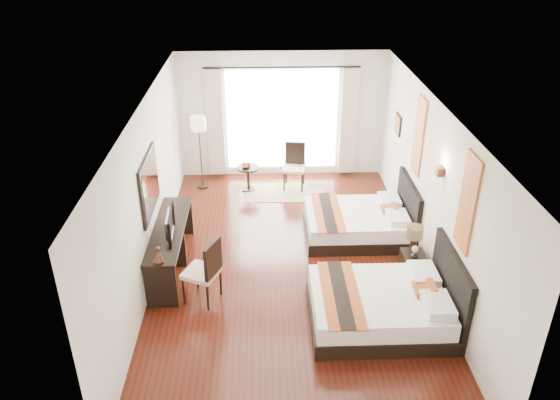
{
  "coord_description": "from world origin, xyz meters",
  "views": [
    {
      "loc": [
        -0.44,
        -7.67,
        5.29
      ],
      "look_at": [
        -0.17,
        0.17,
        1.18
      ],
      "focal_mm": 35.0,
      "sensor_mm": 36.0,
      "label": 1
    }
  ],
  "objects_px": {
    "vase": "(415,252)",
    "console_desk": "(171,247)",
    "table_lamp": "(415,234)",
    "fruit_bowl": "(246,166)",
    "window_chair": "(294,175)",
    "bed_far": "(361,222)",
    "nightstand": "(413,266)",
    "bed_near": "(385,306)",
    "desk_chair": "(203,282)",
    "floor_lamp": "(199,128)",
    "television": "(166,224)",
    "side_table": "(248,179)"
  },
  "relations": [
    {
      "from": "nightstand",
      "to": "side_table",
      "type": "bearing_deg",
      "value": 129.42
    },
    {
      "from": "table_lamp",
      "to": "fruit_bowl",
      "type": "distance_m",
      "value": 4.25
    },
    {
      "from": "vase",
      "to": "fruit_bowl",
      "type": "height_order",
      "value": "vase"
    },
    {
      "from": "table_lamp",
      "to": "side_table",
      "type": "xyz_separation_m",
      "value": [
        -2.72,
        3.23,
        -0.51
      ]
    },
    {
      "from": "floor_lamp",
      "to": "table_lamp",
      "type": "bearing_deg",
      "value": -42.47
    },
    {
      "from": "bed_near",
      "to": "bed_far",
      "type": "distance_m",
      "value": 2.45
    },
    {
      "from": "floor_lamp",
      "to": "side_table",
      "type": "relative_size",
      "value": 2.99
    },
    {
      "from": "table_lamp",
      "to": "nightstand",
      "type": "bearing_deg",
      "value": -81.36
    },
    {
      "from": "vase",
      "to": "fruit_bowl",
      "type": "relative_size",
      "value": 0.58
    },
    {
      "from": "console_desk",
      "to": "floor_lamp",
      "type": "relative_size",
      "value": 1.37
    },
    {
      "from": "bed_near",
      "to": "fruit_bowl",
      "type": "height_order",
      "value": "bed_near"
    },
    {
      "from": "bed_far",
      "to": "side_table",
      "type": "xyz_separation_m",
      "value": [
        -2.1,
        1.96,
        -0.01
      ]
    },
    {
      "from": "desk_chair",
      "to": "floor_lamp",
      "type": "xyz_separation_m",
      "value": [
        -0.38,
        3.95,
        1.03
      ]
    },
    {
      "from": "bed_near",
      "to": "window_chair",
      "type": "height_order",
      "value": "bed_near"
    },
    {
      "from": "bed_far",
      "to": "floor_lamp",
      "type": "height_order",
      "value": "floor_lamp"
    },
    {
      "from": "table_lamp",
      "to": "fruit_bowl",
      "type": "relative_size",
      "value": 1.96
    },
    {
      "from": "bed_far",
      "to": "floor_lamp",
      "type": "xyz_separation_m",
      "value": [
        -3.1,
        2.14,
        1.07
      ]
    },
    {
      "from": "nightstand",
      "to": "window_chair",
      "type": "relative_size",
      "value": 0.47
    },
    {
      "from": "vase",
      "to": "table_lamp",
      "type": "bearing_deg",
      "value": 82.87
    },
    {
      "from": "fruit_bowl",
      "to": "window_chair",
      "type": "relative_size",
      "value": 0.21
    },
    {
      "from": "fruit_bowl",
      "to": "table_lamp",
      "type": "bearing_deg",
      "value": -49.44
    },
    {
      "from": "table_lamp",
      "to": "vase",
      "type": "relative_size",
      "value": 3.38
    },
    {
      "from": "table_lamp",
      "to": "vase",
      "type": "height_order",
      "value": "table_lamp"
    },
    {
      "from": "vase",
      "to": "console_desk",
      "type": "distance_m",
      "value": 3.98
    },
    {
      "from": "bed_far",
      "to": "console_desk",
      "type": "distance_m",
      "value": 3.46
    },
    {
      "from": "bed_far",
      "to": "table_lamp",
      "type": "relative_size",
      "value": 4.64
    },
    {
      "from": "television",
      "to": "window_chair",
      "type": "xyz_separation_m",
      "value": [
        2.21,
        3.22,
        -0.67
      ]
    },
    {
      "from": "bed_near",
      "to": "console_desk",
      "type": "relative_size",
      "value": 0.92
    },
    {
      "from": "nightstand",
      "to": "window_chair",
      "type": "xyz_separation_m",
      "value": [
        -1.74,
        3.42,
        0.08
      ]
    },
    {
      "from": "desk_chair",
      "to": "nightstand",
      "type": "bearing_deg",
      "value": -148.28
    },
    {
      "from": "floor_lamp",
      "to": "side_table",
      "type": "height_order",
      "value": "floor_lamp"
    },
    {
      "from": "bed_near",
      "to": "fruit_bowl",
      "type": "distance_m",
      "value": 4.87
    },
    {
      "from": "table_lamp",
      "to": "desk_chair",
      "type": "height_order",
      "value": "desk_chair"
    },
    {
      "from": "console_desk",
      "to": "bed_near",
      "type": "bearing_deg",
      "value": -25.13
    },
    {
      "from": "bed_near",
      "to": "bed_far",
      "type": "relative_size",
      "value": 1.06
    },
    {
      "from": "nightstand",
      "to": "window_chair",
      "type": "bearing_deg",
      "value": 117.02
    },
    {
      "from": "window_chair",
      "to": "vase",
      "type": "bearing_deg",
      "value": 35.06
    },
    {
      "from": "fruit_bowl",
      "to": "window_chair",
      "type": "xyz_separation_m",
      "value": [
        1.03,
        0.1,
        -0.26
      ]
    },
    {
      "from": "floor_lamp",
      "to": "window_chair",
      "type": "xyz_separation_m",
      "value": [
        2.0,
        -0.08,
        -1.05
      ]
    },
    {
      "from": "bed_far",
      "to": "nightstand",
      "type": "bearing_deg",
      "value": -65.08
    },
    {
      "from": "bed_near",
      "to": "window_chair",
      "type": "xyz_separation_m",
      "value": [
        -1.05,
        4.5,
        0.0
      ]
    },
    {
      "from": "bed_far",
      "to": "vase",
      "type": "xyz_separation_m",
      "value": [
        0.6,
        -1.47,
        0.28
      ]
    },
    {
      "from": "bed_far",
      "to": "television",
      "type": "distance_m",
      "value": 3.59
    },
    {
      "from": "table_lamp",
      "to": "desk_chair",
      "type": "bearing_deg",
      "value": -170.76
    },
    {
      "from": "table_lamp",
      "to": "vase",
      "type": "distance_m",
      "value": 0.3
    },
    {
      "from": "television",
      "to": "side_table",
      "type": "xyz_separation_m",
      "value": [
        1.22,
        3.13,
        -0.71
      ]
    },
    {
      "from": "bed_near",
      "to": "nightstand",
      "type": "xyz_separation_m",
      "value": [
        0.69,
        1.08,
        -0.08
      ]
    },
    {
      "from": "table_lamp",
      "to": "window_chair",
      "type": "height_order",
      "value": "window_chair"
    },
    {
      "from": "desk_chair",
      "to": "floor_lamp",
      "type": "distance_m",
      "value": 4.1
    },
    {
      "from": "bed_far",
      "to": "table_lamp",
      "type": "distance_m",
      "value": 1.5
    }
  ]
}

